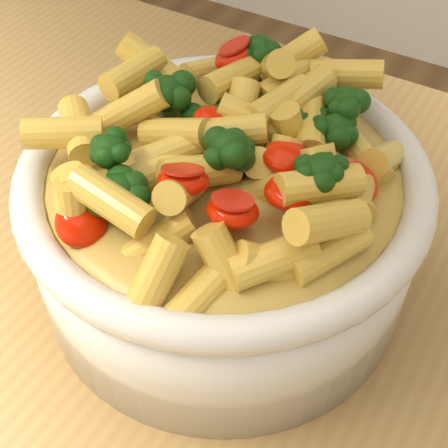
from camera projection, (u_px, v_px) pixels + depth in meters
The scene contains 2 objects.
serving_bowl at pixel (224, 223), 0.44m from camera, with size 0.27×0.27×0.12m.
pasta_salad at pixel (224, 141), 0.39m from camera, with size 0.22×0.22×0.05m.
Camera 1 is at (0.07, -0.20, 1.27)m, focal length 50.00 mm.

